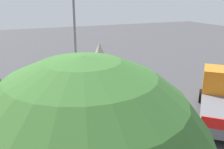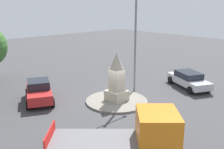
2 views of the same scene
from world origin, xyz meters
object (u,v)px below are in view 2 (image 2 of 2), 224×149
(streetlamp, at_px, (136,27))
(car_red_parked_right, at_px, (39,91))
(car_silver_waiting, at_px, (189,79))
(monument, at_px, (117,80))
(truck_orange_passing, at_px, (132,137))

(streetlamp, height_order, car_red_parked_right, streetlamp)
(car_silver_waiting, bearing_deg, monument, 165.54)
(streetlamp, relative_size, car_silver_waiting, 1.89)
(car_red_parked_right, bearing_deg, truck_orange_passing, -92.52)
(car_red_parked_right, bearing_deg, streetlamp, -25.50)
(monument, relative_size, streetlamp, 0.40)
(streetlamp, relative_size, car_red_parked_right, 2.10)
(streetlamp, xyz_separation_m, car_red_parked_right, (-6.86, 3.27, -4.49))
(truck_orange_passing, bearing_deg, car_red_parked_right, 87.48)
(monument, bearing_deg, truck_orange_passing, -128.78)
(streetlamp, distance_m, car_red_parked_right, 8.83)
(monument, relative_size, car_silver_waiting, 0.76)
(car_silver_waiting, bearing_deg, truck_orange_passing, -161.42)
(monument, xyz_separation_m, car_silver_waiting, (6.91, -1.78, -0.98))
(monument, xyz_separation_m, car_red_parked_right, (-4.09, 4.04, -0.91))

